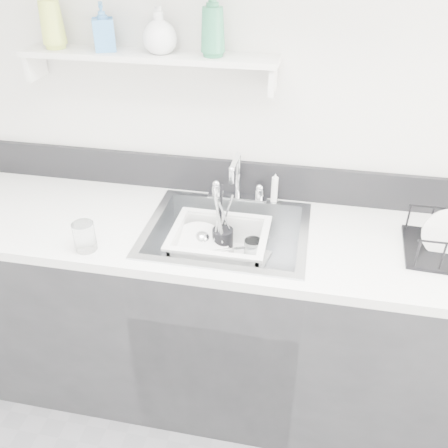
# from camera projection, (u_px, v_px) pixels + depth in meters

# --- Properties ---
(room_shell) EXTENTS (3.50, 3.00, 2.60)m
(room_shell) POSITION_uv_depth(u_px,v_px,m) (137.00, 110.00, 0.80)
(room_shell) COLOR silver
(room_shell) RESTS_ON ground
(counter_run) EXTENTS (3.20, 0.62, 0.92)m
(counter_run) POSITION_uv_depth(u_px,v_px,m) (226.00, 315.00, 2.12)
(counter_run) COLOR #232326
(counter_run) RESTS_ON ground
(backsplash) EXTENTS (3.20, 0.02, 0.16)m
(backsplash) POSITION_uv_depth(u_px,v_px,m) (239.00, 178.00, 2.08)
(backsplash) COLOR black
(backsplash) RESTS_ON counter_run
(sink) EXTENTS (0.64, 0.52, 0.20)m
(sink) POSITION_uv_depth(u_px,v_px,m) (226.00, 248.00, 1.92)
(sink) COLOR silver
(sink) RESTS_ON counter_run
(faucet) EXTENTS (0.26, 0.18, 0.23)m
(faucet) POSITION_uv_depth(u_px,v_px,m) (237.00, 188.00, 2.04)
(faucet) COLOR silver
(faucet) RESTS_ON counter_run
(side_sprayer) EXTENTS (0.03, 0.03, 0.14)m
(side_sprayer) POSITION_uv_depth(u_px,v_px,m) (275.00, 188.00, 2.02)
(side_sprayer) COLOR white
(side_sprayer) RESTS_ON counter_run
(wall_shelf) EXTENTS (1.00, 0.16, 0.12)m
(wall_shelf) POSITION_uv_depth(u_px,v_px,m) (148.00, 58.00, 1.80)
(wall_shelf) COLOR silver
(wall_shelf) RESTS_ON room_shell
(wash_tub) EXTENTS (0.45, 0.40, 0.15)m
(wash_tub) POSITION_uv_depth(u_px,v_px,m) (219.00, 247.00, 1.94)
(wash_tub) COLOR white
(wash_tub) RESTS_ON sink
(plate_stack) EXTENTS (0.28, 0.28, 0.11)m
(plate_stack) POSITION_uv_depth(u_px,v_px,m) (203.00, 251.00, 1.96)
(plate_stack) COLOR white
(plate_stack) RESTS_ON wash_tub
(utensil_cup) EXTENTS (0.09, 0.09, 0.29)m
(utensil_cup) POSITION_uv_depth(u_px,v_px,m) (223.00, 239.00, 1.98)
(utensil_cup) COLOR black
(utensil_cup) RESTS_ON wash_tub
(ladle) EXTENTS (0.26, 0.28, 0.08)m
(ladle) POSITION_uv_depth(u_px,v_px,m) (210.00, 252.00, 1.94)
(ladle) COLOR silver
(ladle) RESTS_ON wash_tub
(tumbler_in_tub) EXTENTS (0.09, 0.09, 0.10)m
(tumbler_in_tub) POSITION_uv_depth(u_px,v_px,m) (253.00, 251.00, 1.93)
(tumbler_in_tub) COLOR white
(tumbler_in_tub) RESTS_ON wash_tub
(tumbler_counter) EXTENTS (0.10, 0.10, 0.11)m
(tumbler_counter) POSITION_uv_depth(u_px,v_px,m) (85.00, 237.00, 1.74)
(tumbler_counter) COLOR white
(tumbler_counter) RESTS_ON counter_run
(bowl_small) EXTENTS (0.12, 0.12, 0.03)m
(bowl_small) POSITION_uv_depth(u_px,v_px,m) (236.00, 272.00, 1.87)
(bowl_small) COLOR white
(bowl_small) RESTS_ON wash_tub
(soap_bottle_a) EXTENTS (0.11, 0.11, 0.24)m
(soap_bottle_a) POSITION_uv_depth(u_px,v_px,m) (50.00, 15.00, 1.78)
(soap_bottle_a) COLOR #CADE56
(soap_bottle_a) RESTS_ON wall_shelf
(soap_bottle_b) EXTENTS (0.10, 0.10, 0.17)m
(soap_bottle_b) POSITION_uv_depth(u_px,v_px,m) (103.00, 27.00, 1.77)
(soap_bottle_b) COLOR #4285C5
(soap_bottle_b) RESTS_ON wall_shelf
(soap_bottle_c) EXTENTS (0.15, 0.15, 0.16)m
(soap_bottle_c) POSITION_uv_depth(u_px,v_px,m) (159.00, 30.00, 1.74)
(soap_bottle_c) COLOR white
(soap_bottle_c) RESTS_ON wall_shelf
(soap_bottle_d) EXTENTS (0.12, 0.12, 0.23)m
(soap_bottle_d) POSITION_uv_depth(u_px,v_px,m) (213.00, 22.00, 1.68)
(soap_bottle_d) COLOR #2C7B53
(soap_bottle_d) RESTS_ON wall_shelf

